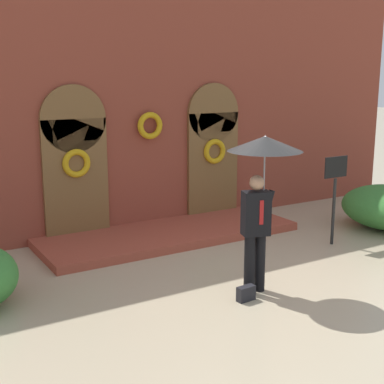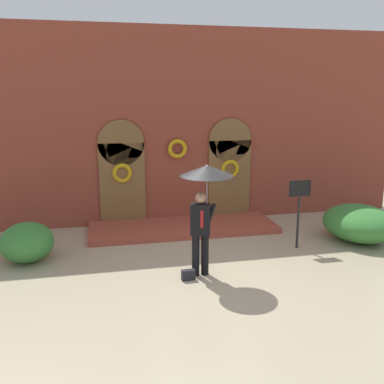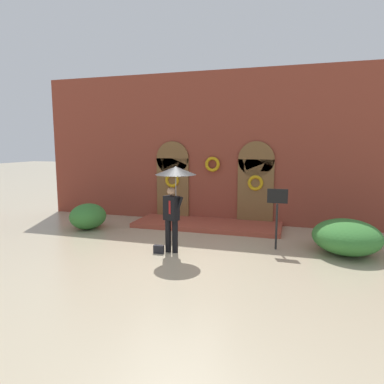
% 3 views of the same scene
% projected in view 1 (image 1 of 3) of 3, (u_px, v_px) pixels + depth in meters
% --- Properties ---
extents(ground_plane, '(80.00, 80.00, 0.00)m').
position_uv_depth(ground_plane, '(265.00, 288.00, 8.23)').
color(ground_plane, tan).
extents(building_facade, '(14.00, 2.30, 5.60)m').
position_uv_depth(building_facade, '(143.00, 101.00, 11.13)').
color(building_facade, brown).
rests_on(building_facade, ground).
extents(person_with_umbrella, '(1.10, 1.10, 2.36)m').
position_uv_depth(person_with_umbrella, '(263.00, 167.00, 7.75)').
color(person_with_umbrella, black).
rests_on(person_with_umbrella, ground).
extents(handbag, '(0.29, 0.14, 0.22)m').
position_uv_depth(handbag, '(246.00, 293.00, 7.77)').
color(handbag, black).
rests_on(handbag, ground).
extents(sign_post, '(0.56, 0.06, 1.72)m').
position_uv_depth(sign_post, '(335.00, 186.00, 10.15)').
color(sign_post, black).
rests_on(sign_post, ground).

